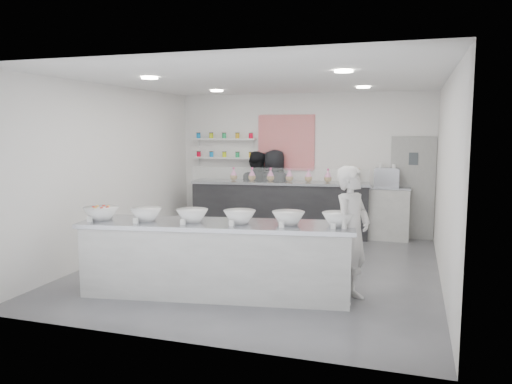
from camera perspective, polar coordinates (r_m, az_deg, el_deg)
floor at (r=8.22m, az=0.65°, el=-8.64°), size 6.00×6.00×0.00m
ceiling at (r=7.95m, az=0.68°, el=12.66°), size 6.00×6.00×0.00m
back_wall at (r=10.84m, az=5.27°, el=3.24°), size 5.50×0.00×5.50m
left_wall at (r=9.13m, az=-16.11°, el=2.24°), size 0.00×6.00×6.00m
right_wall at (r=7.62m, az=20.86°, el=1.12°), size 0.00×6.00×6.00m
back_door at (r=10.61m, az=17.43°, el=0.41°), size 0.88×0.04×2.10m
pattern_panel at (r=10.88m, az=3.46°, el=5.65°), size 1.25×0.03×1.20m
jar_shelf_lower at (r=11.24m, az=-3.60°, el=3.91°), size 1.45×0.22×0.04m
jar_shelf_upper at (r=11.23m, az=-3.62°, el=6.05°), size 1.45×0.22×0.04m
preserve_jars at (r=11.21m, az=-3.65°, el=5.34°), size 1.45×0.10×0.56m
downlight_0 at (r=7.57m, az=-12.06°, el=12.62°), size 0.24×0.24×0.02m
downlight_1 at (r=6.67m, az=9.99°, el=13.42°), size 0.24×0.24×0.02m
downlight_2 at (r=9.91m, az=-4.50°, el=11.44°), size 0.24×0.24×0.02m
downlight_3 at (r=9.24m, az=12.17°, el=11.61°), size 0.24×0.24×0.02m
prep_counter at (r=6.83m, az=-4.57°, el=-7.62°), size 3.76×1.41×1.00m
back_bar at (r=10.58m, az=2.73°, el=-1.88°), size 3.76×1.08×1.15m
sneeze_guard at (r=10.17m, az=2.48°, el=1.90°), size 3.63×0.42×0.31m
espresso_ledge at (r=10.52m, az=13.24°, el=-2.32°), size 1.45×0.46×1.08m
espresso_machine at (r=10.41m, az=14.73°, el=1.57°), size 0.49×0.34×0.37m
cup_stacks at (r=10.46m, az=11.20°, el=1.66°), size 0.27×0.24×0.36m
prep_bowls at (r=6.70m, az=-4.62°, el=-2.77°), size 3.72×1.11×0.17m
label_cards at (r=6.27m, az=-7.16°, el=-3.98°), size 3.31×0.04×0.07m
cookie_bags at (r=10.49m, az=2.75°, el=1.97°), size 2.16×0.40×0.28m
woman_prep at (r=6.61m, az=10.88°, el=-4.77°), size 0.64×0.76×1.78m
staff_left at (r=10.94m, az=0.06°, el=0.06°), size 1.03×0.91×1.76m
staff_right at (r=10.82m, az=2.12°, el=0.10°), size 0.93×0.64×1.81m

